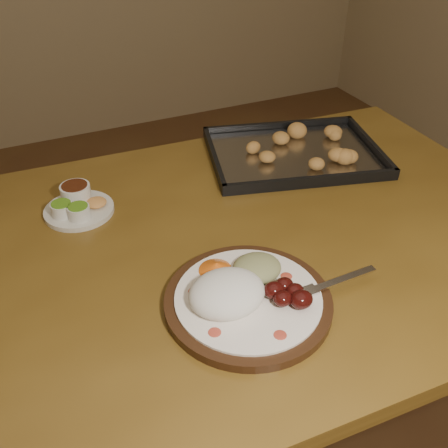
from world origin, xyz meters
name	(u,v)px	position (x,y,z in m)	size (l,w,h in m)	color
ground	(185,386)	(0.00, 0.00, 0.00)	(4.00, 4.00, 0.00)	brown
dining_table	(206,279)	(0.00, -0.22, 0.65)	(1.54, 0.96, 0.75)	brown
dinner_plate	(244,294)	(-0.01, -0.41, 0.77)	(0.39, 0.29, 0.07)	#321B0D
condiment_saucer	(77,205)	(-0.21, 0.00, 0.77)	(0.15, 0.15, 0.05)	beige
baking_tray	(294,152)	(0.35, 0.02, 0.76)	(0.50, 0.42, 0.05)	black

